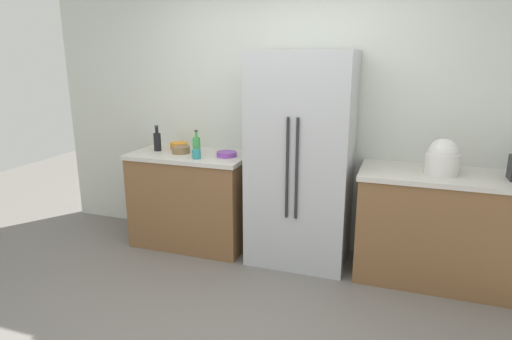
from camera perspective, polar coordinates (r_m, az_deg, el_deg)
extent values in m
plane|color=slate|center=(3.14, -3.81, -21.04)|extent=(10.31, 10.31, 0.00)
cube|color=silver|center=(4.16, 4.87, 7.78)|extent=(5.15, 0.10, 2.66)
cube|color=brown|center=(4.34, -8.42, -4.03)|extent=(1.12, 0.62, 0.89)
cube|color=beige|center=(4.22, -8.66, 1.94)|extent=(1.15, 0.65, 0.04)
cube|color=brown|center=(3.92, 24.73, -7.41)|extent=(1.53, 0.62, 0.89)
cube|color=beige|center=(3.78, 25.48, -0.88)|extent=(1.56, 0.65, 0.04)
cube|color=#B2B5BA|center=(3.83, 5.95, 1.27)|extent=(0.88, 0.60, 1.89)
cylinder|color=#262628|center=(3.54, 4.14, 0.19)|extent=(0.02, 0.02, 0.85)
cylinder|color=#262628|center=(3.52, 5.39, 0.08)|extent=(0.02, 0.02, 0.85)
cylinder|color=silver|center=(3.71, 23.33, 0.75)|extent=(0.26, 0.26, 0.17)
sphere|color=silver|center=(3.69, 23.46, 2.01)|extent=(0.24, 0.24, 0.24)
cylinder|color=green|center=(4.09, -7.86, 3.07)|extent=(0.07, 0.07, 0.17)
cylinder|color=green|center=(4.06, -7.92, 4.64)|extent=(0.03, 0.03, 0.05)
cylinder|color=#333338|center=(4.06, -7.93, 5.13)|extent=(0.03, 0.03, 0.02)
cylinder|color=black|center=(4.37, -12.91, 3.62)|extent=(0.07, 0.07, 0.17)
cylinder|color=black|center=(4.35, -13.00, 5.15)|extent=(0.03, 0.03, 0.06)
cylinder|color=#333338|center=(4.34, -13.03, 5.66)|extent=(0.04, 0.04, 0.02)
cylinder|color=red|center=(3.91, 24.74, 0.52)|extent=(0.07, 0.07, 0.07)
cylinder|color=teal|center=(3.98, -7.88, 2.09)|extent=(0.08, 0.08, 0.08)
cylinder|color=purple|center=(4.04, -3.90, 2.11)|extent=(0.19, 0.19, 0.05)
cylinder|color=orange|center=(4.42, -10.15, 3.17)|extent=(0.17, 0.17, 0.06)
cylinder|color=brown|center=(4.23, -9.86, 2.64)|extent=(0.17, 0.17, 0.06)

